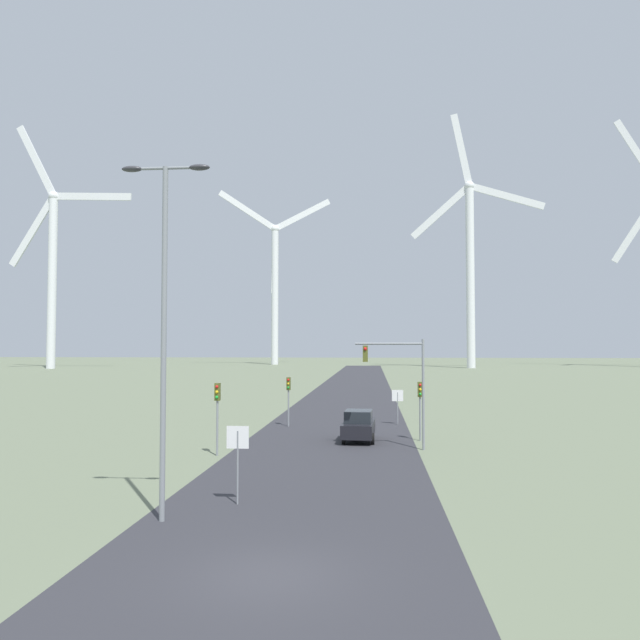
# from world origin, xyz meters

# --- Properties ---
(ground_plane) EXTENTS (600.00, 600.00, 0.00)m
(ground_plane) POSITION_xyz_m (0.00, 0.00, 0.00)
(ground_plane) COLOR #667056
(road_surface) EXTENTS (10.00, 240.00, 0.01)m
(road_surface) POSITION_xyz_m (0.00, 48.00, 0.00)
(road_surface) COLOR #2D2D33
(road_surface) RESTS_ON ground
(streetlamp) EXTENTS (2.98, 0.32, 11.61)m
(streetlamp) POSITION_xyz_m (-4.23, 4.36, 7.10)
(streetlamp) COLOR gray
(streetlamp) RESTS_ON ground
(stop_sign_near) EXTENTS (0.81, 0.07, 2.78)m
(stop_sign_near) POSITION_xyz_m (-2.26, 6.68, 1.95)
(stop_sign_near) COLOR gray
(stop_sign_near) RESTS_ON ground
(stop_sign_far) EXTENTS (0.81, 0.07, 2.49)m
(stop_sign_far) POSITION_xyz_m (4.37, 30.00, 1.74)
(stop_sign_far) COLOR gray
(stop_sign_far) RESTS_ON ground
(traffic_light_post_near_left) EXTENTS (0.28, 0.34, 3.73)m
(traffic_light_post_near_left) POSITION_xyz_m (-5.44, 16.32, 2.74)
(traffic_light_post_near_left) COLOR gray
(traffic_light_post_near_left) RESTS_ON ground
(traffic_light_post_near_right) EXTENTS (0.28, 0.34, 3.51)m
(traffic_light_post_near_right) POSITION_xyz_m (5.40, 22.32, 2.58)
(traffic_light_post_near_right) COLOR gray
(traffic_light_post_near_right) RESTS_ON ground
(traffic_light_post_mid_left) EXTENTS (0.28, 0.34, 3.46)m
(traffic_light_post_mid_left) POSITION_xyz_m (-3.34, 28.29, 2.54)
(traffic_light_post_mid_left) COLOR gray
(traffic_light_post_mid_left) RESTS_ON ground
(traffic_light_mast_overhead) EXTENTS (3.78, 0.35, 6.03)m
(traffic_light_mast_overhead) POSITION_xyz_m (4.06, 19.02, 4.23)
(traffic_light_mast_overhead) COLOR gray
(traffic_light_mast_overhead) RESTS_ON ground
(car_approaching) EXTENTS (2.01, 4.19, 1.83)m
(car_approaching) POSITION_xyz_m (1.73, 21.93, 0.91)
(car_approaching) COLOR black
(car_approaching) RESTS_ON ground
(wind_turbine_far_left) EXTENTS (32.73, 2.60, 63.02)m
(wind_turbine_far_left) POSITION_xyz_m (-78.75, 136.52, 27.65)
(wind_turbine_far_left) COLOR silver
(wind_turbine_far_left) RESTS_ON ground
(wind_turbine_left) EXTENTS (33.87, 13.14, 53.76)m
(wind_turbine_left) POSITION_xyz_m (-27.74, 177.17, 26.73)
(wind_turbine_left) COLOR silver
(wind_turbine_left) RESTS_ON ground
(wind_turbine_center) EXTENTS (34.27, 4.65, 67.51)m
(wind_turbine_center) POSITION_xyz_m (28.28, 149.76, 29.48)
(wind_turbine_center) COLOR silver
(wind_turbine_center) RESTS_ON ground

